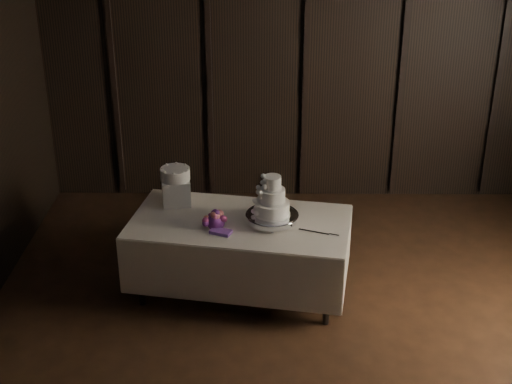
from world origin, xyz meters
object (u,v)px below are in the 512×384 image
at_px(bouquet, 216,220).
at_px(box_pedestal, 176,191).
at_px(display_table, 240,253).
at_px(small_cake, 175,174).
at_px(cake_stand, 272,219).
at_px(wedding_cake, 269,200).

distance_m(bouquet, box_pedestal, 0.63).
relative_size(display_table, bouquet, 5.37).
bearing_deg(display_table, small_cake, 159.52).
height_order(bouquet, box_pedestal, box_pedestal).
xyz_separation_m(box_pedestal, small_cake, (0.00, 0.00, 0.18)).
distance_m(display_table, bouquet, 0.48).
distance_m(display_table, cake_stand, 0.49).
height_order(bouquet, small_cake, small_cake).
height_order(display_table, cake_stand, cake_stand).
relative_size(wedding_cake, bouquet, 0.94).
xyz_separation_m(display_table, wedding_cake, (0.27, -0.06, 0.58)).
distance_m(display_table, wedding_cake, 0.64).
bearing_deg(bouquet, wedding_cake, 7.44).
bearing_deg(cake_stand, display_table, 171.13).
relative_size(display_table, box_pedestal, 8.22).
bearing_deg(wedding_cake, display_table, 155.64).
height_order(box_pedestal, small_cake, small_cake).
height_order(display_table, small_cake, small_cake).
bearing_deg(box_pedestal, display_table, -30.27).
bearing_deg(wedding_cake, cake_stand, 18.36).
distance_m(cake_stand, bouquet, 0.51).
distance_m(wedding_cake, small_cake, 0.98).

